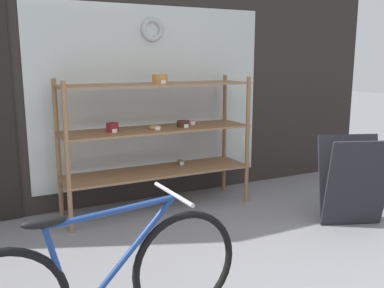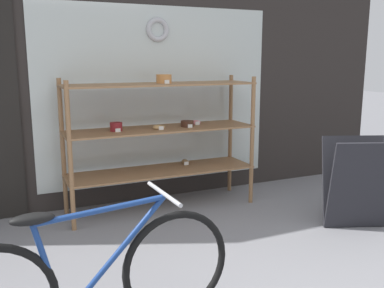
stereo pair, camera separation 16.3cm
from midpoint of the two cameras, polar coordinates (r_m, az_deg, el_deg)
name	(u,v)px [view 1 (the left image)]	position (r m, az deg, el deg)	size (l,w,h in m)	color
storefront_facade	(129,28)	(4.66, -9.42, 15.07)	(6.40, 0.13, 3.83)	#2D2826
display_case	(157,130)	(4.38, -5.74, 1.91)	(1.94, 0.52, 1.39)	#8E6642
bicycle	(101,283)	(2.48, -13.96, -17.57)	(1.69, 0.46, 0.81)	black
sandwich_board	(353,181)	(4.25, 19.68, -4.71)	(0.69, 0.57, 0.84)	#232328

